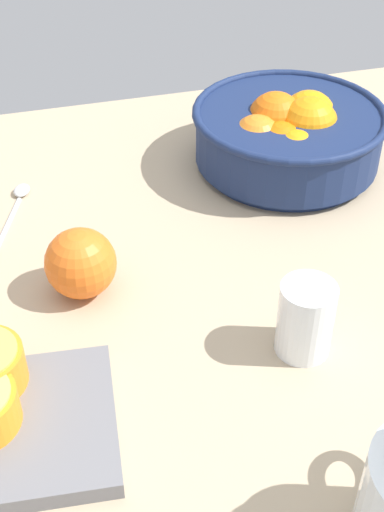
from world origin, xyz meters
TOP-DOWN VIEW (x-y plane):
  - ground_plane at (0.00, 0.00)cm, footprint 112.06×107.38cm
  - fruit_bowl at (19.32, 25.49)cm, footprint 28.32×28.32cm
  - juice_glass at (7.12, -10.25)cm, footprint 5.98×5.98cm
  - loose_orange_2 at (-14.31, 5.45)cm, footprint 8.42×8.42cm
  - spoon at (-20.76, 25.50)cm, footprint 6.25×14.30cm

SIDE VIEW (x-z plane):
  - ground_plane at x=0.00cm, z-range -3.00..0.00cm
  - spoon at x=-20.76cm, z-range -0.07..0.93cm
  - juice_glass at x=7.12cm, z-range -0.51..8.20cm
  - loose_orange_2 at x=-14.31cm, z-range 0.00..8.42cm
  - fruit_bowl at x=19.32cm, z-range -0.26..11.07cm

